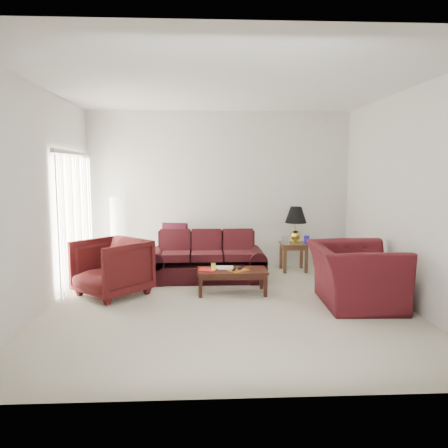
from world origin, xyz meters
name	(u,v)px	position (x,y,z in m)	size (l,w,h in m)	color
floor	(227,306)	(0.00, 0.00, 0.00)	(5.00, 5.00, 0.00)	#BDB7A1
blinds	(75,220)	(-2.42, 1.30, 1.08)	(0.10, 2.00, 2.16)	silver
sofa	(207,257)	(-0.26, 1.46, 0.41)	(1.99, 0.86, 0.81)	black
throw_pillow	(175,235)	(-0.85, 2.12, 0.69)	(0.46, 0.13, 0.46)	black
end_table	(293,257)	(1.37, 2.09, 0.27)	(0.49, 0.49, 0.53)	brown
table_lamp	(296,225)	(1.41, 2.14, 0.87)	(0.40, 0.40, 0.68)	#DAC944
clock	(286,240)	(1.20, 1.97, 0.60)	(0.14, 0.05, 0.14)	#AEAEB2
blue_canister	(307,240)	(1.58, 1.95, 0.61)	(0.10, 0.10, 0.16)	#2119A8
picture_frame	(282,238)	(1.18, 2.21, 0.62)	(0.14, 0.02, 0.17)	silver
floor_lamp	(116,234)	(-1.94, 2.20, 0.71)	(0.23, 0.23, 1.42)	white
armchair_left	(112,267)	(-1.71, 0.61, 0.43)	(0.92, 0.95, 0.86)	#3B0D0E
armchair_right	(355,275)	(1.79, -0.03, 0.43)	(1.31, 1.14, 0.85)	#410F14
coffee_table	(232,281)	(0.11, 0.63, 0.19)	(1.06, 0.53, 0.37)	black
magazine_red	(208,270)	(-0.25, 0.58, 0.38)	(0.28, 0.21, 0.02)	red
magazine_white	(224,268)	(-0.01, 0.74, 0.38)	(0.29, 0.22, 0.02)	white
magazine_orange	(239,270)	(0.21, 0.55, 0.38)	(0.28, 0.21, 0.02)	orange
remote_a	(234,269)	(0.14, 0.52, 0.40)	(0.05, 0.15, 0.02)	black
remote_b	(241,268)	(0.25, 0.61, 0.40)	(0.05, 0.19, 0.02)	black
yellow_glass	(213,267)	(-0.18, 0.53, 0.43)	(0.07, 0.07, 0.12)	yellow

